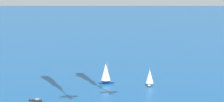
# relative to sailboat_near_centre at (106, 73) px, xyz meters

# --- Properties ---
(sailboat_near_centre) EXTENTS (7.39, 7.07, 10.31)m
(sailboat_near_centre) POSITION_rel_sailboat_near_centre_xyz_m (0.00, 0.00, 0.00)
(sailboat_near_centre) COLOR #23478C
(sailboat_near_centre) RESTS_ON ground_plane
(motorboat_offshore) EXTENTS (2.93, 5.23, 1.48)m
(motorboat_offshore) POSITION_rel_sailboat_near_centre_xyz_m (43.10, -1.94, -4.31)
(motorboat_offshore) COLOR black
(motorboat_offshore) RESTS_ON ground_plane
(sailboat_trailing) EXTENTS (6.60, 4.84, 8.37)m
(sailboat_trailing) POSITION_rel_sailboat_near_centre_xyz_m (-7.36, 18.93, -0.89)
(sailboat_trailing) COLOR #9E9993
(sailboat_trailing) RESTS_ON ground_plane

